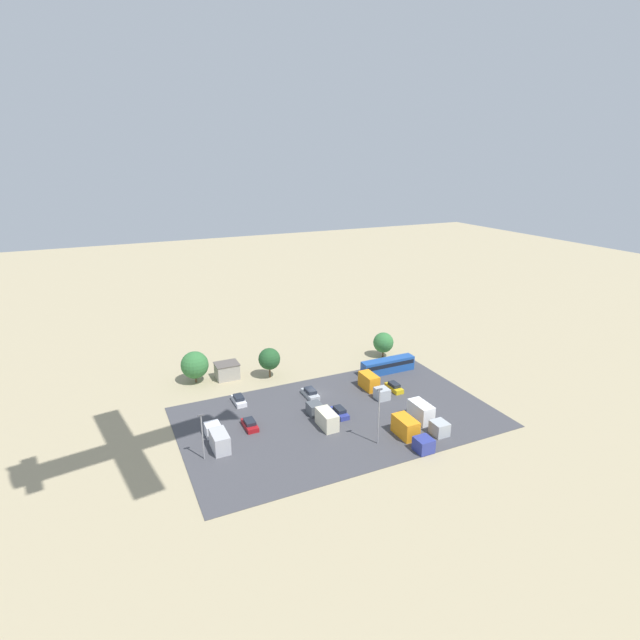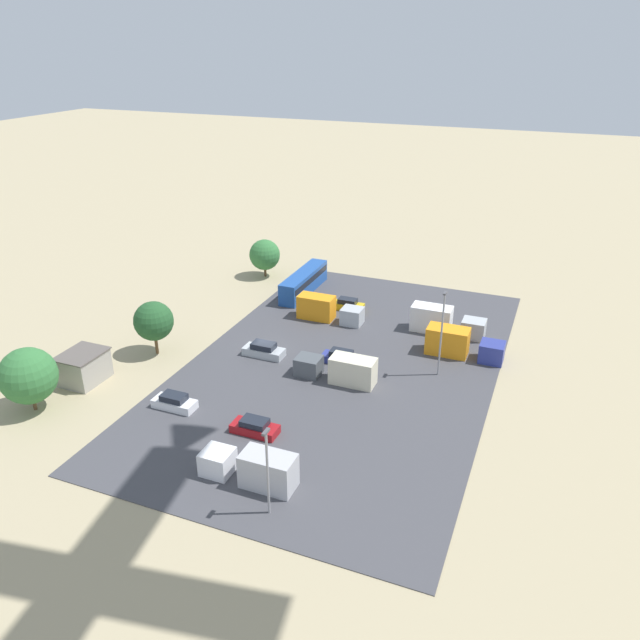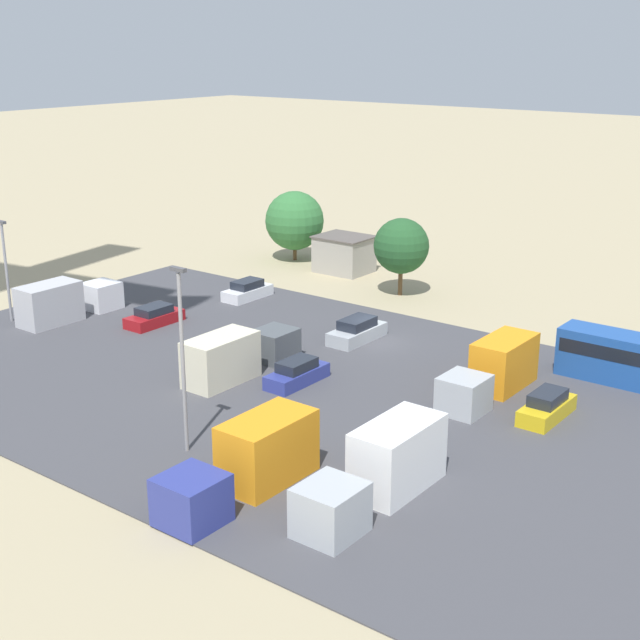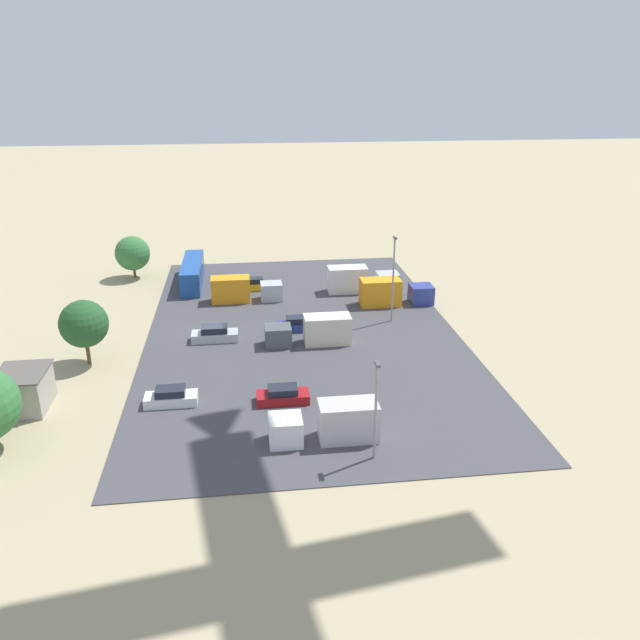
{
  "view_description": "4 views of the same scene",
  "coord_description": "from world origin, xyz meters",
  "px_view_note": "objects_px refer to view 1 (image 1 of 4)",
  "views": [
    {
      "loc": [
        36.06,
        79.23,
        43.93
      ],
      "look_at": [
        9.99,
        23.41,
        23.62
      ],
      "focal_mm": 28.0,
      "sensor_mm": 36.0,
      "label": 1
    },
    {
      "loc": [
        57.66,
        30.17,
        33.78
      ],
      "look_at": [
        -0.16,
        6.81,
        5.05
      ],
      "focal_mm": 35.0,
      "sensor_mm": 36.0,
      "label": 2
    },
    {
      "loc": [
        -32.45,
        48.65,
        20.24
      ],
      "look_at": [
        -0.44,
        6.94,
        3.54
      ],
      "focal_mm": 50.0,
      "sensor_mm": 36.0,
      "label": 3
    },
    {
      "loc": [
        61.78,
        3.78,
        25.86
      ],
      "look_at": [
        2.27,
        11.33,
        2.2
      ],
      "focal_mm": 35.0,
      "sensor_mm": 36.0,
      "label": 4
    }
  ],
  "objects_px": {
    "parked_car_4": "(310,393)",
    "parked_car_1": "(239,400)",
    "parked_truck_4": "(426,416)",
    "parked_truck_2": "(372,385)",
    "bus": "(388,365)",
    "parked_truck_3": "(410,432)",
    "parked_car_0": "(340,412)",
    "parked_car_3": "(394,387)",
    "parked_truck_0": "(218,438)",
    "shed_building": "(227,371)",
    "parked_car_2": "(250,424)",
    "parked_truck_1": "(323,416)"
  },
  "relations": [
    {
      "from": "parked_truck_3",
      "to": "parked_truck_0",
      "type": "bearing_deg",
      "value": -21.88
    },
    {
      "from": "parked_car_3",
      "to": "parked_truck_0",
      "type": "xyz_separation_m",
      "value": [
        36.23,
        4.8,
        0.72
      ]
    },
    {
      "from": "bus",
      "to": "parked_car_3",
      "type": "xyz_separation_m",
      "value": [
        3.5,
        7.88,
        -0.98
      ]
    },
    {
      "from": "parked_car_4",
      "to": "parked_truck_4",
      "type": "height_order",
      "value": "parked_truck_4"
    },
    {
      "from": "parked_truck_3",
      "to": "parked_truck_2",
      "type": "bearing_deg",
      "value": -101.09
    },
    {
      "from": "parked_car_4",
      "to": "parked_truck_4",
      "type": "xyz_separation_m",
      "value": [
        -13.78,
        17.74,
        0.81
      ]
    },
    {
      "from": "bus",
      "to": "parked_car_0",
      "type": "distance_m",
      "value": 21.61
    },
    {
      "from": "bus",
      "to": "parked_truck_4",
      "type": "height_order",
      "value": "parked_truck_4"
    },
    {
      "from": "shed_building",
      "to": "parked_car_3",
      "type": "xyz_separation_m",
      "value": [
        -28.17,
        19.63,
        -0.93
      ]
    },
    {
      "from": "bus",
      "to": "parked_truck_1",
      "type": "bearing_deg",
      "value": -57.95
    },
    {
      "from": "bus",
      "to": "parked_car_1",
      "type": "bearing_deg",
      "value": -89.68
    },
    {
      "from": "parked_truck_2",
      "to": "parked_truck_0",
      "type": "bearing_deg",
      "value": 11.02
    },
    {
      "from": "parked_car_0",
      "to": "parked_truck_1",
      "type": "height_order",
      "value": "parked_truck_1"
    },
    {
      "from": "parked_car_1",
      "to": "parked_car_2",
      "type": "distance_m",
      "value": 9.36
    },
    {
      "from": "bus",
      "to": "parked_truck_4",
      "type": "bearing_deg",
      "value": -15.2
    },
    {
      "from": "bus",
      "to": "parked_truck_0",
      "type": "height_order",
      "value": "bus"
    },
    {
      "from": "parked_car_0",
      "to": "parked_truck_2",
      "type": "height_order",
      "value": "parked_truck_2"
    },
    {
      "from": "parked_truck_3",
      "to": "parked_truck_4",
      "type": "xyz_separation_m",
      "value": [
        -5.31,
        -3.04,
        0.03
      ]
    },
    {
      "from": "parked_car_0",
      "to": "parked_car_4",
      "type": "distance_m",
      "value": 9.0
    },
    {
      "from": "parked_car_4",
      "to": "parked_car_1",
      "type": "bearing_deg",
      "value": -13.84
    },
    {
      "from": "shed_building",
      "to": "parked_car_2",
      "type": "relative_size",
      "value": 1.08
    },
    {
      "from": "parked_car_2",
      "to": "parked_truck_3",
      "type": "distance_m",
      "value": 26.82
    },
    {
      "from": "bus",
      "to": "parked_truck_1",
      "type": "distance_m",
      "value": 25.45
    },
    {
      "from": "parked_car_0",
      "to": "parked_car_1",
      "type": "height_order",
      "value": "parked_car_0"
    },
    {
      "from": "bus",
      "to": "parked_car_3",
      "type": "distance_m",
      "value": 8.68
    },
    {
      "from": "shed_building",
      "to": "parked_car_3",
      "type": "bearing_deg",
      "value": 145.14
    },
    {
      "from": "parked_car_2",
      "to": "parked_truck_4",
      "type": "bearing_deg",
      "value": -22.79
    },
    {
      "from": "parked_car_3",
      "to": "parked_truck_3",
      "type": "relative_size",
      "value": 0.5
    },
    {
      "from": "bus",
      "to": "parked_car_4",
      "type": "distance_m",
      "value": 19.85
    },
    {
      "from": "parked_car_0",
      "to": "parked_truck_2",
      "type": "xyz_separation_m",
      "value": [
        -10.2,
        -5.83,
        0.76
      ]
    },
    {
      "from": "parked_truck_4",
      "to": "parked_truck_2",
      "type": "bearing_deg",
      "value": -82.94
    },
    {
      "from": "parked_truck_0",
      "to": "parked_truck_2",
      "type": "xyz_separation_m",
      "value": [
        -32.16,
        -6.26,
        0.03
      ]
    },
    {
      "from": "shed_building",
      "to": "bus",
      "type": "bearing_deg",
      "value": 159.66
    },
    {
      "from": "shed_building",
      "to": "parked_truck_3",
      "type": "relative_size",
      "value": 0.55
    },
    {
      "from": "parked_truck_0",
      "to": "parked_truck_1",
      "type": "relative_size",
      "value": 0.94
    },
    {
      "from": "parked_car_4",
      "to": "parked_truck_4",
      "type": "distance_m",
      "value": 22.48
    },
    {
      "from": "parked_truck_0",
      "to": "parked_truck_4",
      "type": "distance_m",
      "value": 35.02
    },
    {
      "from": "parked_car_2",
      "to": "parked_car_3",
      "type": "relative_size",
      "value": 1.01
    },
    {
      "from": "parked_car_3",
      "to": "parked_car_4",
      "type": "bearing_deg",
      "value": 164.43
    },
    {
      "from": "bus",
      "to": "parked_truck_3",
      "type": "bearing_deg",
      "value": -24.56
    },
    {
      "from": "parked_truck_4",
      "to": "shed_building",
      "type": "bearing_deg",
      "value": -51.76
    },
    {
      "from": "parked_car_0",
      "to": "parked_car_1",
      "type": "xyz_separation_m",
      "value": [
        14.9,
        -12.07,
        -0.01
      ]
    },
    {
      "from": "parked_truck_2",
      "to": "parked_truck_1",
      "type": "bearing_deg",
      "value": 26.84
    },
    {
      "from": "parked_car_3",
      "to": "parked_truck_3",
      "type": "xyz_separation_m",
      "value": [
        7.56,
        16.31,
        0.8
      ]
    },
    {
      "from": "parked_car_4",
      "to": "parked_truck_2",
      "type": "height_order",
      "value": "parked_truck_2"
    },
    {
      "from": "parked_car_2",
      "to": "parked_car_3",
      "type": "bearing_deg",
      "value": 3.09
    },
    {
      "from": "parked_car_3",
      "to": "parked_truck_1",
      "type": "relative_size",
      "value": 0.5
    },
    {
      "from": "parked_car_3",
      "to": "parked_truck_0",
      "type": "distance_m",
      "value": 36.55
    },
    {
      "from": "shed_building",
      "to": "parked_truck_1",
      "type": "height_order",
      "value": "shed_building"
    },
    {
      "from": "shed_building",
      "to": "parked_car_2",
      "type": "xyz_separation_m",
      "value": [
        1.81,
        21.25,
        -0.99
      ]
    }
  ]
}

